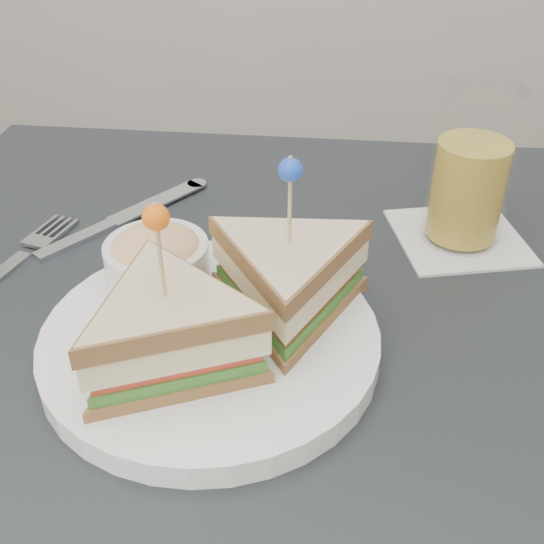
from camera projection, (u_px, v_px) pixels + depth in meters
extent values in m
cube|color=black|center=(260.00, 338.00, 0.60)|extent=(0.80, 0.80, 0.03)
cylinder|color=black|center=(79.00, 359.00, 1.13)|extent=(0.04, 0.04, 0.72)
cylinder|color=black|center=(510.00, 391.00, 1.07)|extent=(0.04, 0.04, 0.72)
cylinder|color=white|center=(211.00, 344.00, 0.56)|extent=(0.31, 0.31, 0.02)
cylinder|color=white|center=(210.00, 334.00, 0.55)|extent=(0.31, 0.31, 0.01)
cylinder|color=tan|center=(161.00, 259.00, 0.46)|extent=(0.00, 0.00, 0.09)
sphere|color=orange|center=(156.00, 218.00, 0.44)|extent=(0.02, 0.02, 0.02)
cylinder|color=tan|center=(290.00, 209.00, 0.52)|extent=(0.00, 0.00, 0.09)
sphere|color=blue|center=(290.00, 170.00, 0.50)|extent=(0.02, 0.02, 0.02)
cylinder|color=white|center=(158.00, 264.00, 0.60)|extent=(0.10, 0.10, 0.04)
ellipsoid|color=#E0B772|center=(156.00, 250.00, 0.60)|extent=(0.09, 0.09, 0.04)
cube|color=silver|center=(38.00, 242.00, 0.69)|extent=(0.03, 0.03, 0.00)
cube|color=silver|center=(80.00, 238.00, 0.70)|extent=(0.07, 0.09, 0.01)
cube|color=silver|center=(156.00, 202.00, 0.76)|extent=(0.09, 0.11, 0.00)
cylinder|color=silver|center=(197.00, 184.00, 0.80)|extent=(0.03, 0.03, 0.00)
cube|color=silver|center=(459.00, 237.00, 0.71)|extent=(0.15, 0.15, 0.00)
cylinder|color=#AF9031|center=(467.00, 190.00, 0.67)|extent=(0.09, 0.09, 0.10)
cylinder|color=white|center=(472.00, 167.00, 0.66)|extent=(0.10, 0.10, 0.16)
cube|color=white|center=(482.00, 143.00, 0.66)|extent=(0.03, 0.03, 0.02)
cube|color=white|center=(464.00, 155.00, 0.64)|extent=(0.02, 0.02, 0.02)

